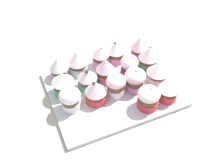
# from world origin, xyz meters

# --- Properties ---
(ground_plane) EXTENTS (1.80, 1.80, 0.03)m
(ground_plane) POSITION_xyz_m (0.00, 0.00, -0.01)
(ground_plane) COLOR #B2A899
(baking_tray) EXTENTS (0.30, 0.37, 0.01)m
(baking_tray) POSITION_xyz_m (0.00, 0.00, 0.01)
(baking_tray) COLOR silver
(baking_tray) RESTS_ON ground_plane
(cupcake_0) EXTENTS (0.06, 0.06, 0.07)m
(cupcake_0) POSITION_xyz_m (-0.11, -0.13, 0.05)
(cupcake_0) COLOR pink
(cupcake_0) RESTS_ON baking_tray
(cupcake_1) EXTENTS (0.06, 0.06, 0.07)m
(cupcake_1) POSITION_xyz_m (-0.04, -0.14, 0.05)
(cupcake_1) COLOR #4C9E6B
(cupcake_1) RESTS_ON baking_tray
(cupcake_2) EXTENTS (0.06, 0.06, 0.07)m
(cupcake_2) POSITION_xyz_m (0.03, -0.13, 0.05)
(cupcake_2) COLOR white
(cupcake_2) RESTS_ON baking_tray
(cupcake_3) EXTENTS (0.06, 0.06, 0.07)m
(cupcake_3) POSITION_xyz_m (-0.11, -0.07, 0.05)
(cupcake_3) COLOR white
(cupcake_3) RESTS_ON baking_tray
(cupcake_4) EXTENTS (0.06, 0.06, 0.07)m
(cupcake_4) POSITION_xyz_m (-0.03, -0.06, 0.05)
(cupcake_4) COLOR #4C9E6B
(cupcake_4) RESTS_ON baking_tray
(cupcake_5) EXTENTS (0.06, 0.06, 0.07)m
(cupcake_5) POSITION_xyz_m (0.03, -0.06, 0.05)
(cupcake_5) COLOR #D1333D
(cupcake_5) RESTS_ON baking_tray
(cupcake_6) EXTENTS (0.05, 0.05, 0.07)m
(cupcake_6) POSITION_xyz_m (-0.11, 0.01, 0.05)
(cupcake_6) COLOR pink
(cupcake_6) RESTS_ON baking_tray
(cupcake_7) EXTENTS (0.06, 0.06, 0.08)m
(cupcake_7) POSITION_xyz_m (-0.04, -0.01, 0.05)
(cupcake_7) COLOR pink
(cupcake_7) RESTS_ON baking_tray
(cupcake_8) EXTENTS (0.06, 0.06, 0.07)m
(cupcake_8) POSITION_xyz_m (0.03, 0.00, 0.05)
(cupcake_8) COLOR white
(cupcake_8) RESTS_ON baking_tray
(cupcake_9) EXTENTS (0.06, 0.06, 0.08)m
(cupcake_9) POSITION_xyz_m (-0.11, 0.06, 0.05)
(cupcake_9) COLOR pink
(cupcake_9) RESTS_ON baking_tray
(cupcake_10) EXTENTS (0.05, 0.05, 0.07)m
(cupcake_10) POSITION_xyz_m (-0.03, 0.07, 0.05)
(cupcake_10) COLOR #D1333D
(cupcake_10) RESTS_ON baking_tray
(cupcake_11) EXTENTS (0.06, 0.06, 0.07)m
(cupcake_11) POSITION_xyz_m (0.03, 0.06, 0.05)
(cupcake_11) COLOR pink
(cupcake_11) RESTS_ON baking_tray
(cupcake_12) EXTENTS (0.06, 0.06, 0.07)m
(cupcake_12) POSITION_xyz_m (0.11, 0.06, 0.05)
(cupcake_12) COLOR #D1333D
(cupcake_12) RESTS_ON baking_tray
(cupcake_13) EXTENTS (0.06, 0.06, 0.08)m
(cupcake_13) POSITION_xyz_m (-0.10, 0.14, 0.05)
(cupcake_13) COLOR pink
(cupcake_13) RESTS_ON baking_tray
(cupcake_14) EXTENTS (0.06, 0.06, 0.08)m
(cupcake_14) POSITION_xyz_m (-0.04, 0.14, 0.05)
(cupcake_14) COLOR #4C9E6B
(cupcake_14) RESTS_ON baking_tray
(cupcake_15) EXTENTS (0.07, 0.07, 0.07)m
(cupcake_15) POSITION_xyz_m (0.03, 0.14, 0.05)
(cupcake_15) COLOR white
(cupcake_15) RESTS_ON baking_tray
(cupcake_16) EXTENTS (0.06, 0.06, 0.07)m
(cupcake_16) POSITION_xyz_m (0.10, 0.13, 0.05)
(cupcake_16) COLOR #D1333D
(cupcake_16) RESTS_ON baking_tray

